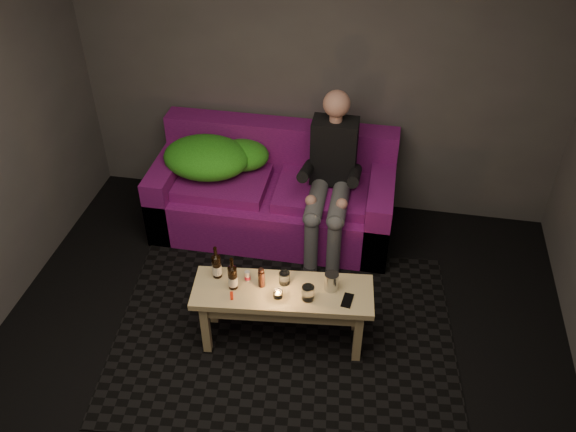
% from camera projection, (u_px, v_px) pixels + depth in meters
% --- Properties ---
extents(floor, '(4.50, 4.50, 0.00)m').
position_uv_depth(floor, '(263.00, 404.00, 3.86)').
color(floor, black).
rests_on(floor, ground).
extents(room, '(4.50, 4.50, 4.50)m').
position_uv_depth(room, '(274.00, 143.00, 3.21)').
color(room, silver).
rests_on(room, ground).
extents(rug, '(2.54, 1.97, 0.01)m').
position_uv_depth(rug, '(284.00, 333.00, 4.32)').
color(rug, black).
rests_on(rug, floor).
extents(sofa, '(1.96, 0.88, 0.84)m').
position_uv_depth(sofa, '(275.00, 195.00, 5.12)').
color(sofa, '#610D65').
rests_on(sofa, floor).
extents(green_blanket, '(0.86, 0.59, 0.29)m').
position_uv_depth(green_blanket, '(213.00, 157.00, 4.99)').
color(green_blanket, '#268618').
rests_on(green_blanket, sofa).
extents(person, '(0.35, 0.81, 1.31)m').
position_uv_depth(person, '(331.00, 175.00, 4.70)').
color(person, black).
rests_on(person, sofa).
extents(coffee_table, '(1.22, 0.50, 0.48)m').
position_uv_depth(coffee_table, '(283.00, 299.00, 4.04)').
color(coffee_table, '#CEB879').
rests_on(coffee_table, rug).
extents(beer_bottle_a, '(0.06, 0.06, 0.25)m').
position_uv_depth(beer_bottle_a, '(217.00, 266.00, 4.03)').
color(beer_bottle_a, black).
rests_on(beer_bottle_a, coffee_table).
extents(beer_bottle_b, '(0.06, 0.06, 0.25)m').
position_uv_depth(beer_bottle_b, '(233.00, 277.00, 3.95)').
color(beer_bottle_b, black).
rests_on(beer_bottle_b, coffee_table).
extents(salt_shaker, '(0.05, 0.05, 0.08)m').
position_uv_depth(salt_shaker, '(247.00, 276.00, 4.03)').
color(salt_shaker, silver).
rests_on(salt_shaker, coffee_table).
extents(pepper_mill, '(0.04, 0.04, 0.12)m').
position_uv_depth(pepper_mill, '(261.00, 279.00, 3.98)').
color(pepper_mill, black).
rests_on(pepper_mill, coffee_table).
extents(tumbler_back, '(0.08, 0.08, 0.09)m').
position_uv_depth(tumbler_back, '(284.00, 278.00, 4.01)').
color(tumbler_back, white).
rests_on(tumbler_back, coffee_table).
extents(tealight, '(0.06, 0.06, 0.05)m').
position_uv_depth(tealight, '(278.00, 294.00, 3.92)').
color(tealight, white).
rests_on(tealight, coffee_table).
extents(tumbler_front, '(0.09, 0.09, 0.10)m').
position_uv_depth(tumbler_front, '(308.00, 293.00, 3.89)').
color(tumbler_front, white).
rests_on(tumbler_front, coffee_table).
extents(steel_cup, '(0.11, 0.11, 0.13)m').
position_uv_depth(steel_cup, '(331.00, 281.00, 3.96)').
color(steel_cup, '#AEB2B5').
rests_on(steel_cup, coffee_table).
extents(smartphone, '(0.08, 0.13, 0.01)m').
position_uv_depth(smartphone, '(347.00, 300.00, 3.90)').
color(smartphone, black).
rests_on(smartphone, coffee_table).
extents(red_lighter, '(0.04, 0.07, 0.01)m').
position_uv_depth(red_lighter, '(232.00, 296.00, 3.93)').
color(red_lighter, red).
rests_on(red_lighter, coffee_table).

